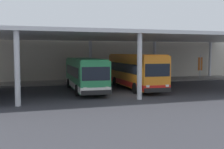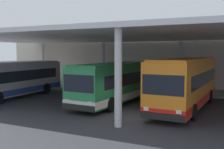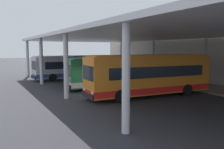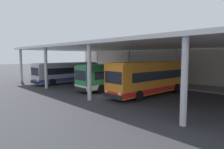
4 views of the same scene
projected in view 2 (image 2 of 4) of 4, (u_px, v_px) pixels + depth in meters
The scene contains 7 objects.
ground_plane at pixel (135, 117), 16.64m from camera, with size 200.00×200.00×0.00m, color #333338.
platform_kerb at pixel (176, 91), 27.19m from camera, with size 42.00×4.50×0.18m, color gray.
station_building_facade at pixel (183, 59), 29.85m from camera, with size 48.00×1.60×6.66m, color beige.
canopy_shelter at pixel (160, 36), 21.16m from camera, with size 40.00×17.00×5.55m.
bus_nearest_bay at pixel (15, 79), 23.92m from camera, with size 3.03×10.63×3.17m.
bus_second_bay at pixel (117, 82), 21.25m from camera, with size 3.12×10.65×3.17m.
bus_middle_bay at pixel (186, 83), 19.17m from camera, with size 3.05×11.43×3.57m.
Camera 2 is at (5.81, -15.37, 3.95)m, focal length 42.97 mm.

